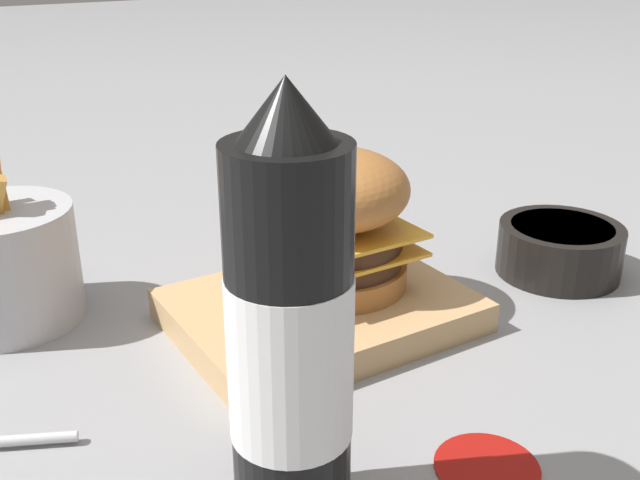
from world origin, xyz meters
TOP-DOWN VIEW (x-y plane):
  - ground_plane at (0.00, 0.00)m, footprint 6.00×6.00m
  - serving_board at (0.02, 0.02)m, footprint 0.23×0.17m
  - burger at (-0.01, 0.01)m, footprint 0.12×0.12m
  - ketchup_bottle at (0.14, 0.20)m, footprint 0.06×0.06m
  - fries_basket at (0.23, -0.12)m, footprint 0.12×0.12m
  - side_bowl at (-0.23, 0.05)m, footprint 0.11×0.11m
  - ketchup_puddle at (0.03, 0.22)m, footprint 0.06×0.06m

SIDE VIEW (x-z plane):
  - ground_plane at x=0.00m, z-range 0.00..0.00m
  - ketchup_puddle at x=0.03m, z-range 0.00..0.00m
  - serving_board at x=0.02m, z-range 0.00..0.02m
  - side_bowl at x=-0.23m, z-range 0.00..0.05m
  - fries_basket at x=0.23m, z-range -0.03..0.13m
  - burger at x=-0.01m, z-range 0.03..0.14m
  - ketchup_bottle at x=0.14m, z-range -0.01..0.23m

